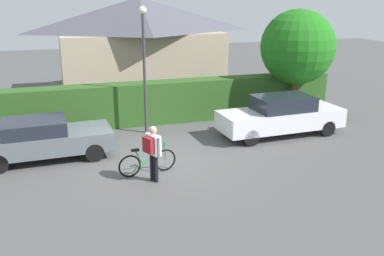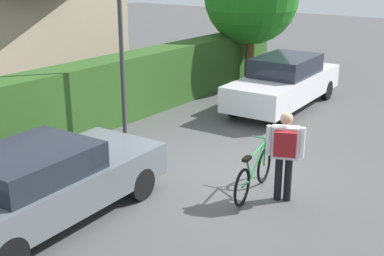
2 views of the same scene
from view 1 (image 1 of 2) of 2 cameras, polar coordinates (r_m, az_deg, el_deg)
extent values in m
plane|color=#4C4C4C|center=(13.69, -4.07, -4.58)|extent=(60.00, 60.00, 0.00)
cube|color=#2D551F|center=(17.56, -7.42, 3.11)|extent=(16.74, 0.90, 1.66)
cube|color=tan|center=(23.08, -6.62, 8.40)|extent=(7.88, 4.42, 3.12)
pyramid|color=#4C4C56|center=(22.83, -6.83, 14.37)|extent=(8.27, 4.65, 1.68)
cube|color=slate|center=(14.59, -18.36, -1.62)|extent=(4.15, 1.90, 0.58)
cube|color=#1E232D|center=(14.44, -19.74, 0.15)|extent=(1.96, 1.59, 0.43)
cylinder|color=black|center=(15.48, -13.28, -1.25)|extent=(0.59, 0.21, 0.58)
cylinder|color=black|center=(14.06, -12.49, -3.10)|extent=(0.59, 0.21, 0.58)
cylinder|color=black|center=(15.45, -23.50, -2.30)|extent=(0.59, 0.21, 0.58)
cube|color=silver|center=(16.46, 11.36, 1.19)|extent=(4.66, 1.85, 0.66)
cube|color=#1E232D|center=(16.34, 11.68, 3.19)|extent=(2.15, 1.52, 0.51)
cylinder|color=black|center=(17.95, 14.39, 1.23)|extent=(0.58, 0.21, 0.58)
cylinder|color=black|center=(16.85, 17.09, -0.05)|extent=(0.58, 0.21, 0.58)
cylinder|color=black|center=(16.43, 5.35, 0.23)|extent=(0.58, 0.21, 0.58)
cylinder|color=black|center=(15.22, 7.64, -1.26)|extent=(0.58, 0.21, 0.58)
torus|color=black|center=(13.04, -3.49, -4.15)|extent=(0.67, 0.15, 0.67)
torus|color=black|center=(12.69, -8.06, -4.91)|extent=(0.67, 0.15, 0.67)
cylinder|color=#268C3F|center=(12.83, -4.90, -3.35)|extent=(0.70, 0.15, 0.56)
cylinder|color=#268C3F|center=(12.70, -6.82, -3.84)|extent=(0.27, 0.08, 0.46)
cylinder|color=#268C3F|center=(12.72, -5.52, -2.63)|extent=(0.86, 0.17, 0.10)
cylinder|color=#268C3F|center=(12.75, -7.17, -4.80)|extent=(0.42, 0.10, 0.05)
cylinder|color=#268C3F|center=(12.94, -3.51, -3.09)|extent=(0.04, 0.04, 0.51)
cube|color=black|center=(12.57, -7.36, -2.84)|extent=(0.23, 0.13, 0.06)
cylinder|color=#268C3F|center=(12.85, -3.53, -1.89)|extent=(0.11, 0.50, 0.03)
cylinder|color=black|center=(12.41, -5.16, -5.02)|extent=(0.13, 0.13, 0.79)
cylinder|color=black|center=(12.28, -4.69, -5.25)|extent=(0.13, 0.13, 0.79)
cube|color=silver|center=(12.10, -5.01, -2.17)|extent=(0.37, 0.50, 0.56)
sphere|color=tan|center=(11.97, -5.06, -0.27)|extent=(0.21, 0.21, 0.21)
cylinder|color=silver|center=(12.31, -5.80, -1.78)|extent=(0.09, 0.09, 0.53)
cylinder|color=silver|center=(11.89, -4.19, -2.45)|extent=(0.09, 0.09, 0.53)
cube|color=maroon|center=(12.00, -5.62, -2.20)|extent=(0.30, 0.40, 0.43)
cylinder|color=#38383D|center=(16.15, -6.14, 6.77)|extent=(0.10, 0.10, 4.34)
sphere|color=#F2EDCC|center=(15.89, -6.42, 14.91)|extent=(0.28, 0.28, 0.28)
cylinder|color=brown|center=(19.09, 13.10, 4.46)|extent=(0.31, 0.31, 1.99)
sphere|color=#1F6E1A|center=(18.77, 13.50, 10.15)|extent=(3.05, 3.05, 3.05)
camera|label=2|loc=(9.23, -50.91, 4.26)|focal=47.77mm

